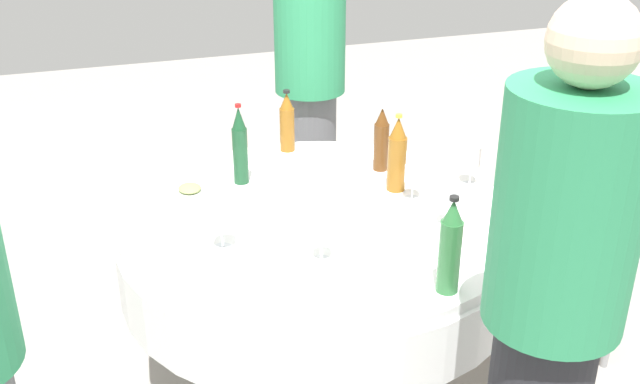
% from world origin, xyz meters
% --- Properties ---
extents(ground_plane, '(10.00, 10.00, 0.00)m').
position_xyz_m(ground_plane, '(0.00, 0.00, 0.00)').
color(ground_plane, gray).
extents(dining_table, '(1.47, 1.47, 0.74)m').
position_xyz_m(dining_table, '(0.00, 0.00, 0.59)').
color(dining_table, white).
rests_on(dining_table, ground_plane).
extents(bottle_amber_left, '(0.06, 0.06, 0.27)m').
position_xyz_m(bottle_amber_left, '(-0.62, 0.07, 0.87)').
color(bottle_amber_left, '#8C5619').
rests_on(bottle_amber_left, dining_table).
extents(bottle_brown_near, '(0.06, 0.06, 0.28)m').
position_xyz_m(bottle_brown_near, '(-0.30, 0.37, 0.87)').
color(bottle_brown_near, '#593314').
rests_on(bottle_brown_near, dining_table).
extents(bottle_amber_mid, '(0.07, 0.07, 0.31)m').
position_xyz_m(bottle_amber_mid, '(-0.10, 0.34, 0.88)').
color(bottle_amber_mid, '#8C5619').
rests_on(bottle_amber_mid, dining_table).
extents(bottle_green_south, '(0.07, 0.07, 0.31)m').
position_xyz_m(bottle_green_south, '(0.61, 0.19, 0.89)').
color(bottle_green_south, '#2D6B38').
rests_on(bottle_green_south, dining_table).
extents(bottle_dark_green_west, '(0.06, 0.06, 0.32)m').
position_xyz_m(bottle_dark_green_west, '(-0.36, -0.20, 0.89)').
color(bottle_dark_green_west, '#194728').
rests_on(bottle_dark_green_west, dining_table).
extents(wine_glass_south, '(0.08, 0.08, 0.14)m').
position_xyz_m(wine_glass_south, '(0.13, -0.39, 0.84)').
color(wine_glass_south, white).
rests_on(wine_glass_south, dining_table).
extents(wine_glass_west, '(0.07, 0.07, 0.14)m').
position_xyz_m(wine_glass_west, '(0.00, 0.37, 0.84)').
color(wine_glass_west, white).
rests_on(wine_glass_west, dining_table).
extents(wine_glass_north, '(0.06, 0.06, 0.15)m').
position_xyz_m(wine_glass_north, '(0.24, 0.39, 0.85)').
color(wine_glass_north, white).
rests_on(wine_glass_north, dining_table).
extents(wine_glass_far, '(0.06, 0.06, 0.14)m').
position_xyz_m(wine_glass_far, '(0.32, -0.10, 0.84)').
color(wine_glass_far, white).
rests_on(wine_glass_far, dining_table).
extents(wine_glass_front, '(0.07, 0.07, 0.16)m').
position_xyz_m(wine_glass_front, '(-0.04, 0.64, 0.86)').
color(wine_glass_front, white).
rests_on(wine_glass_front, dining_table).
extents(plate_front, '(0.22, 0.22, 0.02)m').
position_xyz_m(plate_front, '(-0.07, 0.07, 0.75)').
color(plate_front, white).
rests_on(plate_front, dining_table).
extents(plate_inner, '(0.22, 0.22, 0.04)m').
position_xyz_m(plate_inner, '(-0.31, -0.42, 0.75)').
color(plate_inner, white).
rests_on(plate_inner, dining_table).
extents(spoon_near, '(0.14, 0.14, 0.00)m').
position_xyz_m(spoon_near, '(-0.58, -0.08, 0.74)').
color(spoon_near, silver).
rests_on(spoon_near, dining_table).
extents(knife_mid, '(0.18, 0.04, 0.00)m').
position_xyz_m(knife_mid, '(0.33, -0.29, 0.74)').
color(knife_mid, silver).
rests_on(knife_mid, dining_table).
extents(spoon_south, '(0.10, 0.17, 0.00)m').
position_xyz_m(spoon_south, '(-0.41, 0.04, 0.74)').
color(spoon_south, silver).
rests_on(spoon_south, dining_table).
extents(person_left, '(0.34, 0.34, 1.69)m').
position_xyz_m(person_left, '(1.02, 0.25, 0.89)').
color(person_left, '#26262B').
rests_on(person_left, ground_plane).
extents(person_near, '(0.34, 0.34, 1.65)m').
position_xyz_m(person_near, '(-1.05, 0.31, 0.86)').
color(person_near, slate).
rests_on(person_near, ground_plane).
extents(chair_north, '(0.45, 0.45, 0.87)m').
position_xyz_m(chair_north, '(0.12, 0.91, 0.52)').
color(chair_north, brown).
rests_on(chair_north, ground_plane).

